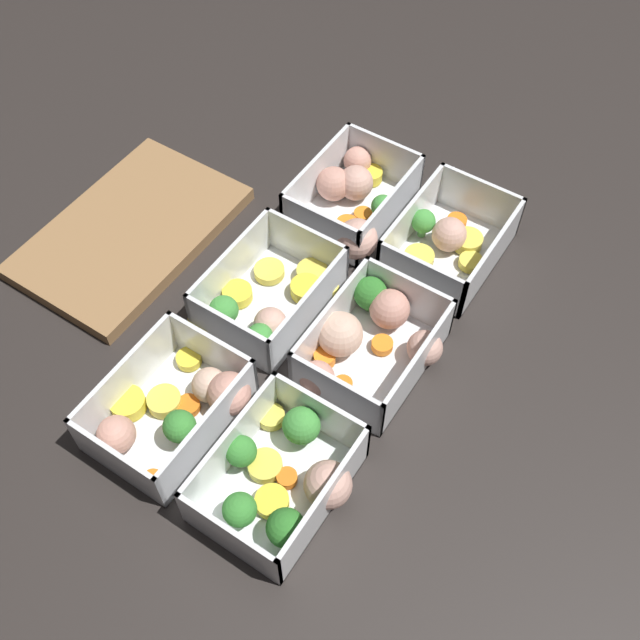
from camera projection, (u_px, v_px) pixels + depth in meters
name	position (u px, v px, depth m)	size (l,w,h in m)	color
ground_plane	(320.00, 331.00, 0.87)	(4.00, 4.00, 0.00)	#282321
container_near_left	(285.00, 477.00, 0.74)	(0.16, 0.15, 0.06)	white
container_near_center	(368.00, 337.00, 0.83)	(0.17, 0.14, 0.06)	white
container_near_right	(446.00, 244.00, 0.92)	(0.17, 0.12, 0.06)	white
container_far_left	(177.00, 407.00, 0.78)	(0.17, 0.15, 0.06)	white
container_far_center	(267.00, 299.00, 0.87)	(0.17, 0.13, 0.06)	white
container_far_right	(353.00, 199.00, 0.96)	(0.18, 0.14, 0.06)	white
cutting_board	(131.00, 232.00, 0.94)	(0.28, 0.18, 0.02)	olive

